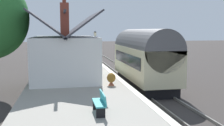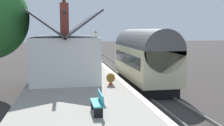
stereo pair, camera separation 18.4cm
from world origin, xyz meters
name	(u,v)px [view 2 (the right image)]	position (x,y,z in m)	size (l,w,h in m)	color
ground_plane	(126,82)	(0.00, 0.00, 0.00)	(160.00, 160.00, 0.00)	#383330
platform	(75,79)	(0.00, 4.17, 0.41)	(32.00, 6.35, 0.83)	gray
platform_edge_coping	(112,72)	(0.00, 1.18, 0.84)	(32.00, 0.36, 0.02)	beige
rail_near	(145,80)	(0.00, -1.62, 0.07)	(52.00, 0.08, 0.14)	gray
rail_far	(128,81)	(0.00, -0.18, 0.07)	(52.00, 0.08, 0.14)	gray
train	(144,57)	(-1.98, -0.90, 2.21)	(8.67, 2.73, 4.32)	black
station_building	(65,56)	(-1.68, 4.89, 2.43)	(7.53, 4.55, 5.51)	white
bench_near_building	(79,58)	(7.32, 3.42, 1.30)	(1.40, 0.45, 0.88)	teal
bench_by_lamp	(98,102)	(-10.37, 3.64, 1.30)	(1.40, 0.44, 0.88)	teal
planter_bench_left	(93,61)	(5.55, 2.12, 1.16)	(0.41, 0.41, 0.64)	#9E5138
planter_edge_near	(48,62)	(4.19, 6.44, 1.26)	(0.63, 0.63, 0.82)	#9E5138
planter_edge_far	(96,63)	(2.83, 2.10, 1.25)	(0.51, 0.51, 0.75)	gray
planter_by_door	(111,79)	(-5.00, 2.16, 1.24)	(0.54, 0.54, 0.78)	#9E5138
planter_corner_building	(87,65)	(2.94, 2.93, 1.09)	(0.80, 0.32, 0.55)	black
planter_under_sign	(44,65)	(3.10, 6.70, 1.14)	(0.37, 0.37, 0.61)	black
planter_bench_right	(67,58)	(8.46, 4.64, 1.14)	(0.75, 0.32, 0.66)	teal
lamp_post_platform	(96,41)	(4.58, 1.93, 3.18)	(0.32, 0.50, 3.33)	black
station_sign_board	(94,52)	(5.48, 1.96, 2.01)	(0.96, 0.06, 1.57)	black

